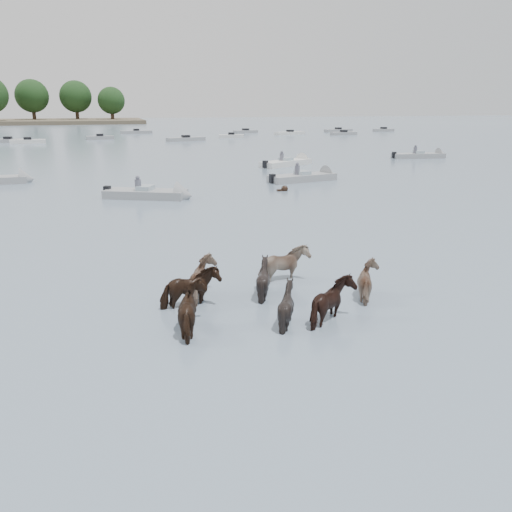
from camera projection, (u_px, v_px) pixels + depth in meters
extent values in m
plane|color=slate|center=(238.00, 343.00, 11.65)|extent=(400.00, 400.00, 0.00)
imported|color=black|center=(190.00, 292.00, 13.65)|extent=(1.72, 1.07, 1.35)
imported|color=gray|center=(205.00, 282.00, 14.34)|extent=(1.34, 1.51, 1.38)
imported|color=black|center=(263.00, 282.00, 14.50)|extent=(1.52, 1.46, 1.30)
imported|color=#7A6753|center=(284.00, 267.00, 15.67)|extent=(1.75, 1.10, 1.37)
imported|color=black|center=(196.00, 313.00, 12.21)|extent=(1.48, 1.62, 1.38)
imported|color=black|center=(287.00, 309.00, 12.64)|extent=(1.43, 1.36, 1.27)
imported|color=black|center=(332.00, 306.00, 12.69)|extent=(1.70, 1.61, 1.36)
imported|color=#806556|center=(371.00, 285.00, 14.33)|extent=(1.07, 1.25, 1.26)
sphere|color=black|center=(285.00, 189.00, 32.05)|extent=(0.44, 0.44, 0.44)
cube|color=black|center=(281.00, 191.00, 32.01)|extent=(0.50, 0.22, 0.18)
cone|color=gray|center=(27.00, 179.00, 35.60)|extent=(0.96, 1.63, 1.60)
cube|color=gray|center=(146.00, 195.00, 29.56)|extent=(4.92, 3.45, 0.55)
cone|color=gray|center=(185.00, 196.00, 29.22)|extent=(1.50, 1.83, 1.60)
cube|color=#99ADB7|center=(145.00, 189.00, 29.46)|extent=(1.20, 1.35, 0.35)
cube|color=black|center=(107.00, 191.00, 29.85)|extent=(0.47, 0.47, 0.60)
cylinder|color=#595966|center=(138.00, 185.00, 29.29)|extent=(0.36, 0.36, 0.70)
sphere|color=#595966|center=(138.00, 178.00, 29.16)|extent=(0.24, 0.24, 0.24)
cube|color=silver|center=(286.00, 163.00, 45.05)|extent=(5.44, 3.98, 0.55)
cone|color=silver|center=(305.00, 161.00, 46.87)|extent=(1.56, 1.84, 1.60)
cube|color=#99ADB7|center=(286.00, 159.00, 44.95)|extent=(1.24, 1.37, 0.35)
cube|color=black|center=(265.00, 164.00, 43.18)|extent=(0.48, 0.48, 0.60)
cylinder|color=#595966|center=(282.00, 157.00, 44.78)|extent=(0.36, 0.36, 0.70)
sphere|color=#595966|center=(282.00, 152.00, 44.65)|extent=(0.24, 0.24, 0.24)
cube|color=gray|center=(302.00, 178.00, 36.10)|extent=(5.19, 2.62, 0.55)
cone|color=gray|center=(330.00, 176.00, 37.25)|extent=(1.22, 1.75, 1.60)
cube|color=#99ADB7|center=(302.00, 173.00, 36.00)|extent=(1.02, 1.26, 0.35)
cube|color=black|center=(272.00, 178.00, 34.90)|extent=(0.42, 0.42, 0.60)
cylinder|color=#595966|center=(297.00, 171.00, 35.83)|extent=(0.36, 0.36, 0.70)
sphere|color=#595966|center=(297.00, 164.00, 35.70)|extent=(0.24, 0.24, 0.24)
cube|color=gray|center=(418.00, 156.00, 51.54)|extent=(5.36, 2.27, 0.55)
cone|color=gray|center=(442.00, 156.00, 51.94)|extent=(1.10, 1.70, 1.60)
cube|color=#99ADB7|center=(418.00, 152.00, 51.44)|extent=(0.94, 1.22, 0.35)
cube|color=black|center=(394.00, 155.00, 51.10)|extent=(0.39, 0.39, 0.60)
cylinder|color=#595966|center=(415.00, 151.00, 51.27)|extent=(0.36, 0.36, 0.70)
sphere|color=#595966|center=(416.00, 146.00, 51.15)|extent=(0.24, 0.24, 0.24)
cube|color=gray|center=(8.00, 141.00, 72.00)|extent=(5.32, 2.08, 0.60)
cube|color=black|center=(8.00, 138.00, 71.89)|extent=(1.11, 1.11, 0.50)
cube|color=silver|center=(28.00, 142.00, 70.78)|extent=(4.73, 1.93, 0.60)
cube|color=black|center=(28.00, 139.00, 70.67)|extent=(1.09, 1.09, 0.50)
cube|color=gray|center=(100.00, 138.00, 78.71)|extent=(4.18, 1.88, 0.60)
cube|color=black|center=(100.00, 135.00, 78.60)|extent=(1.09, 1.09, 0.50)
cube|color=gray|center=(136.00, 132.00, 94.46)|extent=(5.75, 1.84, 0.60)
cube|color=black|center=(136.00, 130.00, 94.35)|extent=(1.06, 1.06, 0.50)
cube|color=gray|center=(186.00, 139.00, 75.36)|extent=(5.97, 2.99, 0.60)
cube|color=black|center=(186.00, 137.00, 75.25)|extent=(1.23, 1.23, 0.50)
cube|color=silver|center=(231.00, 136.00, 82.40)|extent=(4.29, 2.34, 0.60)
cube|color=black|center=(231.00, 134.00, 82.29)|extent=(1.19, 1.19, 0.50)
cube|color=gray|center=(246.00, 132.00, 95.85)|extent=(4.93, 2.90, 0.60)
cube|color=black|center=(246.00, 130.00, 95.74)|extent=(1.26, 1.26, 0.50)
cube|color=silver|center=(290.00, 133.00, 90.83)|extent=(6.12, 3.19, 0.60)
cube|color=black|center=(290.00, 131.00, 90.72)|extent=(1.25, 1.25, 0.50)
cube|color=gray|center=(344.00, 134.00, 90.05)|extent=(4.83, 1.97, 0.60)
cube|color=black|center=(344.00, 131.00, 89.94)|extent=(1.10, 1.10, 0.50)
cube|color=gray|center=(338.00, 131.00, 100.04)|extent=(6.04, 2.50, 0.60)
cube|color=black|center=(338.00, 129.00, 99.93)|extent=(1.16, 1.16, 0.50)
cube|color=gray|center=(383.00, 130.00, 101.65)|extent=(4.17, 1.67, 0.60)
cube|color=black|center=(384.00, 128.00, 101.54)|extent=(1.04, 1.04, 0.50)
cylinder|color=#382619|center=(34.00, 116.00, 146.55)|extent=(1.00, 1.00, 4.14)
sphere|color=black|center=(32.00, 96.00, 145.01)|extent=(9.20, 9.20, 9.20)
cylinder|color=#382619|center=(77.00, 115.00, 150.52)|extent=(1.00, 1.00, 4.08)
sphere|color=black|center=(76.00, 97.00, 148.99)|extent=(9.06, 9.06, 9.06)
cylinder|color=#382619|center=(113.00, 117.00, 149.69)|extent=(1.00, 1.00, 3.46)
sphere|color=black|center=(111.00, 100.00, 148.39)|extent=(7.70, 7.70, 7.70)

